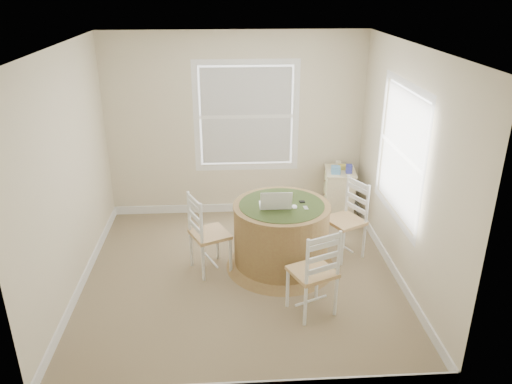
{
  "coord_description": "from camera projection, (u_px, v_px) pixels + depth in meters",
  "views": [
    {
      "loc": [
        -0.14,
        -4.97,
        3.19
      ],
      "look_at": [
        0.2,
        0.45,
        0.87
      ],
      "focal_mm": 35.0,
      "sensor_mm": 36.0,
      "label": 1
    }
  ],
  "objects": [
    {
      "name": "keys",
      "position": [
        302.0,
        202.0,
        5.78
      ],
      "size": [
        0.06,
        0.06,
        0.02
      ],
      "primitive_type": "cube",
      "rotation": [
        0.0,
        0.0,
        0.1
      ],
      "color": "black",
      "rests_on": "round_table"
    },
    {
      "name": "chair_right",
      "position": [
        345.0,
        220.0,
        6.1
      ],
      "size": [
        0.55,
        0.56,
        0.95
      ],
      "primitive_type": null,
      "rotation": [
        0.0,
        0.0,
        -1.09
      ],
      "color": "white",
      "rests_on": "ground"
    },
    {
      "name": "room",
      "position": [
        255.0,
        167.0,
        5.47
      ],
      "size": [
        3.64,
        3.64,
        2.64
      ],
      "color": "#91815C",
      "rests_on": "ground"
    },
    {
      "name": "chair_near",
      "position": [
        312.0,
        271.0,
        5.04
      ],
      "size": [
        0.54,
        0.53,
        0.95
      ],
      "primitive_type": null,
      "rotation": [
        0.0,
        0.0,
        3.55
      ],
      "color": "white",
      "rests_on": "ground"
    },
    {
      "name": "box_blue",
      "position": [
        349.0,
        169.0,
        6.86
      ],
      "size": [
        0.09,
        0.09,
        0.12
      ],
      "primitive_type": "cube",
      "rotation": [
        0.0,
        0.0,
        -0.11
      ],
      "color": "#373CA5",
      "rests_on": "corner_chest"
    },
    {
      "name": "tissue_box",
      "position": [
        336.0,
        170.0,
        6.86
      ],
      "size": [
        0.13,
        0.13,
        0.1
      ],
      "primitive_type": "cube",
      "rotation": [
        0.0,
        0.0,
        -0.11
      ],
      "color": "#5997CC",
      "rests_on": "corner_chest"
    },
    {
      "name": "corner_chest",
      "position": [
        339.0,
        194.0,
        7.13
      ],
      "size": [
        0.47,
        0.6,
        0.73
      ],
      "rotation": [
        0.0,
        0.0,
        -0.11
      ],
      "color": "beige",
      "rests_on": "ground"
    },
    {
      "name": "mouse",
      "position": [
        294.0,
        207.0,
        5.65
      ],
      "size": [
        0.07,
        0.11,
        0.04
      ],
      "primitive_type": "ellipsoid",
      "rotation": [
        0.0,
        0.0,
        0.1
      ],
      "color": "white",
      "rests_on": "round_table"
    },
    {
      "name": "round_table",
      "position": [
        281.0,
        233.0,
        5.87
      ],
      "size": [
        1.31,
        1.31,
        0.81
      ],
      "rotation": [
        0.0,
        0.0,
        0.1
      ],
      "color": "olive",
      "rests_on": "ground"
    },
    {
      "name": "phone",
      "position": [
        306.0,
        208.0,
        5.64
      ],
      "size": [
        0.05,
        0.09,
        0.02
      ],
      "primitive_type": "cube",
      "rotation": [
        0.0,
        0.0,
        0.1
      ],
      "color": "#B7BABF",
      "rests_on": "round_table"
    },
    {
      "name": "cup_cream",
      "position": [
        338.0,
        164.0,
        7.08
      ],
      "size": [
        0.07,
        0.07,
        0.09
      ],
      "primitive_type": "cylinder",
      "color": "beige",
      "rests_on": "corner_chest"
    },
    {
      "name": "chair_left",
      "position": [
        210.0,
        234.0,
        5.79
      ],
      "size": [
        0.54,
        0.55,
        0.95
      ],
      "primitive_type": null,
      "rotation": [
        0.0,
        0.0,
        2.0
      ],
      "color": "white",
      "rests_on": "ground"
    },
    {
      "name": "laptop",
      "position": [
        275.0,
        204.0,
        5.66
      ],
      "size": [
        0.36,
        0.31,
        0.25
      ],
      "rotation": [
        0.0,
        0.0,
        3.13
      ],
      "color": "white",
      "rests_on": "round_table"
    },
    {
      "name": "box_yellow",
      "position": [
        343.0,
        167.0,
        7.01
      ],
      "size": [
        0.16,
        0.12,
        0.06
      ],
      "primitive_type": "cube",
      "rotation": [
        0.0,
        0.0,
        -0.11
      ],
      "color": "gold",
      "rests_on": "corner_chest"
    }
  ]
}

